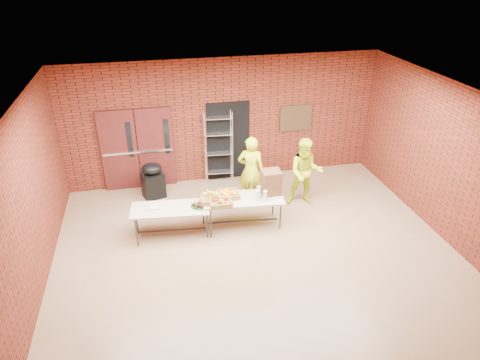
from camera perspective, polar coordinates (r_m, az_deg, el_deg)
name	(u,v)px	position (r m, az deg, el deg)	size (l,w,h in m)	color
room	(259,186)	(7.84, 2.58, -0.80)	(8.08, 7.08, 3.28)	olive
double_doors	(138,149)	(10.96, -13.43, 4.00)	(1.78, 0.12, 2.10)	#4A1815
dark_doorway	(228,141)	(11.14, -1.56, 5.18)	(1.10, 0.06, 2.10)	black
bronze_plaque	(296,118)	(11.40, 7.42, 8.20)	(0.85, 0.04, 0.70)	#382916
wire_rack	(219,148)	(11.00, -2.86, 4.35)	(0.71, 0.24, 1.92)	silver
table_left	(170,210)	(9.09, -9.29, -4.01)	(1.69, 0.85, 0.67)	tan
table_right	(243,200)	(9.24, 0.43, -2.73)	(1.79, 0.89, 0.71)	tan
basket_bananas	(211,199)	(9.07, -3.90, -2.59)	(0.43, 0.33, 0.13)	olive
basket_oranges	(228,195)	(9.21, -1.67, -1.95)	(0.48, 0.37, 0.15)	olive
basket_apples	(220,203)	(8.94, -2.62, -3.02)	(0.45, 0.35, 0.14)	olive
muffin_tray	(199,204)	(9.03, -5.45, -3.25)	(0.37, 0.37, 0.09)	#124619
napkin_box	(155,208)	(9.05, -11.27, -3.72)	(0.17, 0.12, 0.06)	silver
coffee_dispenser	(271,182)	(9.29, 4.14, -0.29)	(0.41, 0.37, 0.54)	brown
cup_stack_front	(258,195)	(9.09, 2.37, -2.04)	(0.08, 0.08, 0.24)	silver
cup_stack_mid	(265,196)	(9.06, 3.35, -2.14)	(0.08, 0.08, 0.24)	silver
cup_stack_back	(259,192)	(9.19, 2.52, -1.59)	(0.09, 0.09, 0.26)	silver
covered_grill	(153,180)	(10.67, -11.54, -0.03)	(0.60, 0.55, 0.91)	black
volunteer_woman	(251,171)	(10.04, 1.45, 1.25)	(0.62, 0.41, 1.71)	#BACA16
volunteer_man	(305,172)	(10.12, 8.71, 1.01)	(0.81, 0.63, 1.67)	#BACA16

